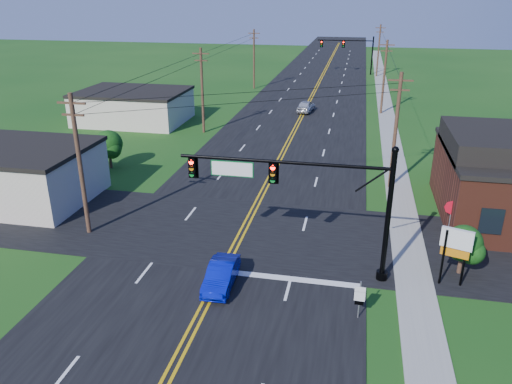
% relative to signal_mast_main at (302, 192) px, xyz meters
% --- Properties ---
extents(ground, '(260.00, 260.00, 0.00)m').
position_rel_signal_mast_main_xyz_m(ground, '(-4.34, -8.00, -4.75)').
color(ground, '#144112').
rests_on(ground, ground).
extents(road_main, '(16.00, 220.00, 0.04)m').
position_rel_signal_mast_main_xyz_m(road_main, '(-4.34, 42.00, -4.73)').
color(road_main, black).
rests_on(road_main, ground).
extents(road_cross, '(70.00, 10.00, 0.04)m').
position_rel_signal_mast_main_xyz_m(road_cross, '(-4.34, 4.00, -4.73)').
color(road_cross, black).
rests_on(road_cross, ground).
extents(sidewalk, '(2.00, 160.00, 0.08)m').
position_rel_signal_mast_main_xyz_m(sidewalk, '(6.16, 32.00, -4.71)').
color(sidewalk, gray).
rests_on(sidewalk, ground).
extents(signal_mast_main, '(11.30, 0.60, 7.48)m').
position_rel_signal_mast_main_xyz_m(signal_mast_main, '(0.00, 0.00, 0.00)').
color(signal_mast_main, black).
rests_on(signal_mast_main, ground).
extents(signal_mast_far, '(10.98, 0.60, 7.48)m').
position_rel_signal_mast_main_xyz_m(signal_mast_far, '(0.10, 72.00, -0.20)').
color(signal_mast_far, black).
rests_on(signal_mast_far, ground).
extents(cream_bldg_near, '(10.20, 8.20, 4.10)m').
position_rel_signal_mast_main_xyz_m(cream_bldg_near, '(-21.34, 6.00, -2.69)').
color(cream_bldg_near, beige).
rests_on(cream_bldg_near, ground).
extents(cream_bldg_far, '(12.20, 9.20, 3.70)m').
position_rel_signal_mast_main_xyz_m(cream_bldg_far, '(-23.34, 30.00, -2.89)').
color(cream_bldg_far, beige).
rests_on(cream_bldg_far, ground).
extents(utility_pole_left_a, '(1.80, 0.28, 9.00)m').
position_rel_signal_mast_main_xyz_m(utility_pole_left_a, '(-13.84, 2.00, -0.03)').
color(utility_pole_left_a, '#3D271B').
rests_on(utility_pole_left_a, ground).
extents(utility_pole_left_b, '(1.80, 0.28, 9.00)m').
position_rel_signal_mast_main_xyz_m(utility_pole_left_b, '(-13.84, 27.00, -0.03)').
color(utility_pole_left_b, '#3D271B').
rests_on(utility_pole_left_b, ground).
extents(utility_pole_left_c, '(1.80, 0.28, 9.00)m').
position_rel_signal_mast_main_xyz_m(utility_pole_left_c, '(-13.84, 54.00, -0.03)').
color(utility_pole_left_c, '#3D271B').
rests_on(utility_pole_left_c, ground).
extents(utility_pole_right_a, '(1.80, 0.28, 9.00)m').
position_rel_signal_mast_main_xyz_m(utility_pole_right_a, '(5.46, 14.00, -0.03)').
color(utility_pole_right_a, '#3D271B').
rests_on(utility_pole_right_a, ground).
extents(utility_pole_right_b, '(1.80, 0.28, 9.00)m').
position_rel_signal_mast_main_xyz_m(utility_pole_right_b, '(5.46, 40.00, -0.03)').
color(utility_pole_right_b, '#3D271B').
rests_on(utility_pole_right_b, ground).
extents(utility_pole_right_c, '(1.80, 0.28, 9.00)m').
position_rel_signal_mast_main_xyz_m(utility_pole_right_c, '(5.46, 70.00, -0.03)').
color(utility_pole_right_c, '#3D271B').
rests_on(utility_pole_right_c, ground).
extents(tree_right_back, '(3.00, 3.00, 4.10)m').
position_rel_signal_mast_main_xyz_m(tree_right_back, '(11.66, 18.00, -2.15)').
color(tree_right_back, '#3D271B').
rests_on(tree_right_back, ground).
extents(shrub_corner, '(2.00, 2.00, 2.86)m').
position_rel_signal_mast_main_xyz_m(shrub_corner, '(8.66, 1.50, -2.90)').
color(shrub_corner, '#3D271B').
rests_on(shrub_corner, ground).
extents(tree_left, '(2.40, 2.40, 3.37)m').
position_rel_signal_mast_main_xyz_m(tree_left, '(-18.34, 14.00, -2.59)').
color(tree_left, '#3D271B').
rests_on(tree_left, ground).
extents(blue_car, '(1.46, 3.85, 1.26)m').
position_rel_signal_mast_main_xyz_m(blue_car, '(-3.83, -2.34, -4.12)').
color(blue_car, '#0812B2').
rests_on(blue_car, ground).
extents(distant_car, '(2.21, 4.46, 1.46)m').
position_rel_signal_mast_main_xyz_m(distant_car, '(-3.94, 39.05, -4.02)').
color(distant_car, silver).
rests_on(distant_car, ground).
extents(route_sign, '(0.51, 0.09, 2.03)m').
position_rel_signal_mast_main_xyz_m(route_sign, '(3.26, -3.78, -3.57)').
color(route_sign, slate).
rests_on(route_sign, ground).
extents(stop_sign, '(0.90, 0.19, 2.55)m').
position_rel_signal_mast_main_xyz_m(stop_sign, '(8.66, 5.78, -2.91)').
color(stop_sign, slate).
rests_on(stop_sign, ground).
extents(pylon_sign, '(1.57, 0.72, 3.26)m').
position_rel_signal_mast_main_xyz_m(pylon_sign, '(7.98, 0.16, -2.37)').
color(pylon_sign, black).
rests_on(pylon_sign, ground).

